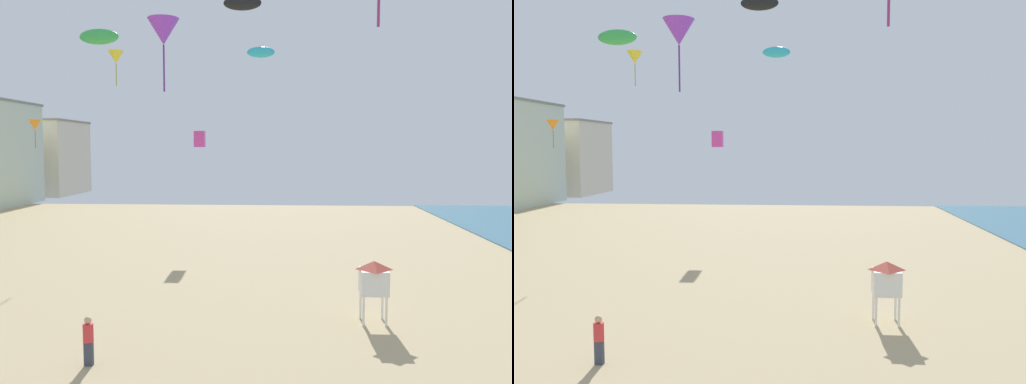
# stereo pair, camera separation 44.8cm
# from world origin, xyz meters

# --- Properties ---
(boardwalk_hotel_distant) EXTENTS (12.42, 12.46, 11.11)m
(boardwalk_hotel_distant) POSITION_xyz_m (-30.94, 73.37, 5.56)
(boardwalk_hotel_distant) COLOR beige
(boardwalk_hotel_distant) RESTS_ON ground
(kite_flyer) EXTENTS (0.34, 0.34, 1.64)m
(kite_flyer) POSITION_xyz_m (0.46, 11.62, 0.92)
(kite_flyer) COLOR #383D4C
(kite_flyer) RESTS_ON ground
(lifeguard_stand) EXTENTS (1.10, 1.10, 2.55)m
(lifeguard_stand) POSITION_xyz_m (10.45, 16.48, 1.84)
(lifeguard_stand) COLOR white
(lifeguard_stand) RESTS_ON ground
(kite_black_parafoil) EXTENTS (2.57, 0.71, 1.00)m
(kite_black_parafoil) POSITION_xyz_m (3.86, 31.62, 16.80)
(kite_black_parafoil) COLOR black
(kite_orange_delta) EXTENTS (0.77, 0.77, 1.75)m
(kite_orange_delta) POSITION_xyz_m (-8.63, 27.19, 8.50)
(kite_orange_delta) COLOR orange
(kite_purple_delta) EXTENTS (1.66, 1.66, 3.76)m
(kite_purple_delta) POSITION_xyz_m (0.46, 22.96, 13.11)
(kite_purple_delta) COLOR purple
(kite_cyan_parafoil) EXTENTS (1.55, 0.43, 0.60)m
(kite_cyan_parafoil) POSITION_xyz_m (5.43, 25.07, 12.39)
(kite_cyan_parafoil) COLOR #2DB7CC
(kite_yellow_delta) EXTENTS (1.25, 1.25, 2.85)m
(kite_yellow_delta) POSITION_xyz_m (-7.18, 38.72, 14.50)
(kite_yellow_delta) COLOR yellow
(kite_green_parafoil) EXTENTS (2.81, 0.78, 1.09)m
(kite_green_parafoil) POSITION_xyz_m (-6.34, 32.51, 14.88)
(kite_green_parafoil) COLOR green
(kite_magenta_box) EXTENTS (0.79, 0.79, 1.25)m
(kite_magenta_box) POSITION_xyz_m (0.12, 36.21, 7.76)
(kite_magenta_box) COLOR #DB3D9E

